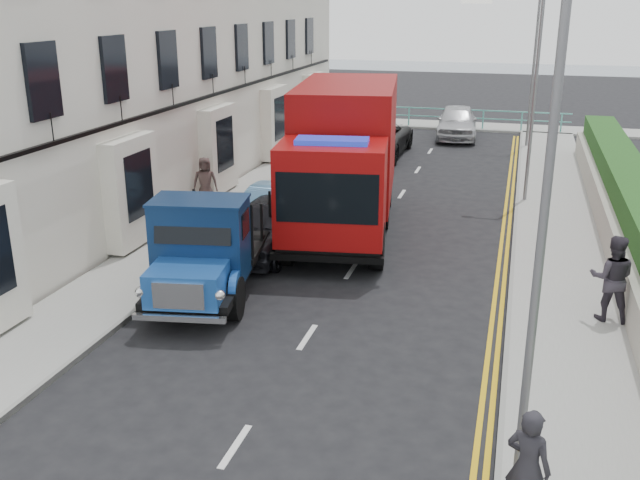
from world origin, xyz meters
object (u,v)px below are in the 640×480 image
at_px(lamp_near, 532,229).
at_px(bedford_lorry, 204,255).
at_px(parked_car_front, 268,225).
at_px(pedestrian_east_near, 528,467).
at_px(lamp_mid, 531,86).
at_px(red_lorry, 344,155).
at_px(lamp_far, 531,62).

xyz_separation_m(lamp_near, bedford_lorry, (-7.00, 5.15, -2.85)).
relative_size(parked_car_front, pedestrian_east_near, 2.63).
bearing_deg(lamp_mid, red_lorry, -138.94).
xyz_separation_m(parked_car_front, pedestrian_east_near, (7.00, -9.55, 0.21)).
bearing_deg(parked_car_front, red_lorry, 61.07).
xyz_separation_m(lamp_mid, bedford_lorry, (-7.00, -10.85, -2.85)).
xyz_separation_m(lamp_mid, parked_car_front, (-6.78, -7.13, -3.24)).
bearing_deg(lamp_mid, bedford_lorry, -122.84).
bearing_deg(lamp_far, parked_car_front, -111.59).
height_order(lamp_near, pedestrian_east_near, lamp_near).
bearing_deg(lamp_near, red_lorry, 114.62).
xyz_separation_m(lamp_near, red_lorry, (-5.24, 11.43, -1.69)).
relative_size(lamp_mid, red_lorry, 0.82).
bearing_deg(lamp_near, parked_car_front, 127.38).
distance_m(lamp_near, lamp_mid, 16.00).
xyz_separation_m(lamp_far, red_lorry, (-5.24, -14.57, -1.69)).
bearing_deg(red_lorry, lamp_far, 61.79).
xyz_separation_m(lamp_near, lamp_mid, (0.00, 16.00, 0.00)).
bearing_deg(lamp_near, lamp_far, 90.00).
distance_m(bedford_lorry, red_lorry, 6.63).
relative_size(lamp_mid, bedford_lorry, 1.27).
relative_size(lamp_near, lamp_far, 1.00).
height_order(lamp_far, pedestrian_east_near, lamp_far).
height_order(lamp_near, lamp_far, same).
xyz_separation_m(lamp_near, pedestrian_east_near, (0.22, -0.68, -3.03)).
height_order(lamp_mid, red_lorry, lamp_mid).
bearing_deg(red_lorry, lamp_mid, 32.64).
relative_size(lamp_near, parked_car_front, 1.57).
bearing_deg(lamp_mid, lamp_far, 90.00).
bearing_deg(lamp_far, lamp_near, -90.00).
height_order(lamp_near, bedford_lorry, lamp_near).
xyz_separation_m(lamp_mid, pedestrian_east_near, (0.22, -16.68, -3.03)).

